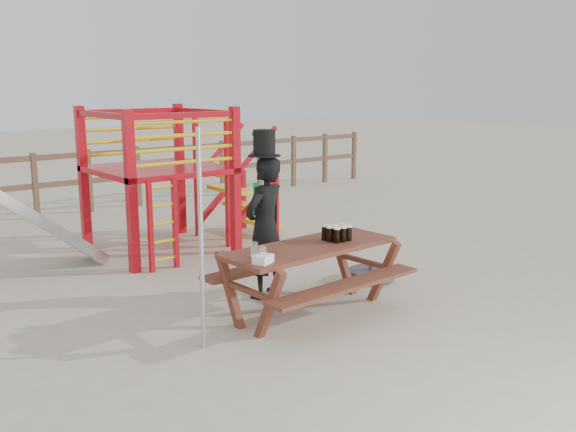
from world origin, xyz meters
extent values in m
plane|color=#B9AD90|center=(0.00, 0.00, 0.00)|extent=(60.00, 60.00, 0.00)
cube|color=brown|center=(0.00, 7.00, 1.10)|extent=(15.00, 0.06, 0.10)
cube|color=brown|center=(0.00, 7.00, 0.60)|extent=(15.00, 0.06, 0.10)
cube|color=brown|center=(-0.50, 7.00, 0.60)|extent=(0.09, 0.09, 1.20)
cube|color=brown|center=(0.50, 7.00, 0.60)|extent=(0.09, 0.09, 1.20)
cube|color=brown|center=(1.50, 7.00, 0.60)|extent=(0.09, 0.09, 1.20)
cube|color=brown|center=(2.50, 7.00, 0.60)|extent=(0.09, 0.09, 1.20)
cube|color=brown|center=(3.50, 7.00, 0.60)|extent=(0.09, 0.09, 1.20)
cube|color=brown|center=(4.50, 7.00, 0.60)|extent=(0.09, 0.09, 1.20)
cube|color=brown|center=(5.50, 7.00, 0.60)|extent=(0.09, 0.09, 1.20)
cube|color=brown|center=(6.50, 7.00, 0.60)|extent=(0.09, 0.09, 1.20)
cube|color=brown|center=(7.50, 7.00, 0.60)|extent=(0.09, 0.09, 1.20)
cube|color=#B00B15|center=(-0.60, 2.80, 1.05)|extent=(0.12, 0.12, 2.10)
cube|color=#B00B15|center=(1.00, 2.80, 1.05)|extent=(0.12, 0.12, 2.10)
cube|color=#B00B15|center=(-0.60, 4.40, 1.05)|extent=(0.12, 0.12, 2.10)
cube|color=#B00B15|center=(1.00, 4.40, 1.05)|extent=(0.12, 0.12, 2.10)
cube|color=#B00B15|center=(0.20, 3.60, 1.20)|extent=(1.72, 1.72, 0.08)
cube|color=#B00B15|center=(0.20, 2.80, 2.00)|extent=(1.60, 0.08, 0.08)
cube|color=#B00B15|center=(0.20, 4.40, 2.00)|extent=(1.60, 0.08, 0.08)
cube|color=#B00B15|center=(-0.60, 3.60, 2.00)|extent=(0.08, 1.60, 0.08)
cube|color=#B00B15|center=(1.00, 3.60, 2.00)|extent=(0.08, 1.60, 0.08)
cylinder|color=yellow|center=(0.20, 2.80, 1.38)|extent=(1.50, 0.05, 0.05)
cylinder|color=yellow|center=(0.20, 4.40, 1.38)|extent=(1.50, 0.05, 0.05)
cylinder|color=yellow|center=(0.20, 2.80, 1.56)|extent=(1.50, 0.05, 0.05)
cylinder|color=yellow|center=(0.20, 4.40, 1.56)|extent=(1.50, 0.05, 0.05)
cylinder|color=yellow|center=(0.20, 2.80, 1.74)|extent=(1.50, 0.05, 0.05)
cylinder|color=yellow|center=(0.20, 4.40, 1.74)|extent=(1.50, 0.05, 0.05)
cylinder|color=yellow|center=(0.20, 2.80, 1.92)|extent=(1.50, 0.05, 0.05)
cylinder|color=yellow|center=(0.20, 4.40, 1.92)|extent=(1.50, 0.05, 0.05)
cube|color=#B00B15|center=(-0.43, 2.65, 0.60)|extent=(0.06, 0.06, 1.20)
cube|color=#B00B15|center=(-0.07, 2.65, 0.60)|extent=(0.06, 0.06, 1.20)
cylinder|color=yellow|center=(-0.25, 2.65, 0.15)|extent=(0.36, 0.04, 0.04)
cylinder|color=yellow|center=(-0.25, 2.65, 0.39)|extent=(0.36, 0.04, 0.04)
cylinder|color=yellow|center=(-0.25, 2.65, 0.63)|extent=(0.36, 0.04, 0.04)
cylinder|color=yellow|center=(-0.25, 2.65, 0.87)|extent=(0.36, 0.04, 0.04)
cylinder|color=yellow|center=(-0.25, 2.65, 1.11)|extent=(0.36, 0.04, 0.04)
cube|color=yellow|center=(1.15, 3.60, 1.08)|extent=(0.30, 0.90, 0.06)
cube|color=yellow|center=(1.43, 3.60, 0.78)|extent=(0.30, 0.90, 0.06)
cube|color=yellow|center=(1.71, 3.60, 0.48)|extent=(0.30, 0.90, 0.06)
cube|color=yellow|center=(1.99, 3.60, 0.18)|extent=(0.30, 0.90, 0.06)
cube|color=#B00B15|center=(1.55, 3.15, 0.60)|extent=(0.95, 0.08, 0.86)
cube|color=#B00B15|center=(1.55, 4.05, 0.60)|extent=(0.95, 0.08, 0.86)
cube|color=#B1B4B8|center=(-1.50, 3.60, 0.62)|extent=(1.53, 0.55, 1.21)
cube|color=#B1B4B8|center=(-1.50, 3.33, 0.66)|extent=(1.58, 0.04, 1.28)
cube|color=#B1B4B8|center=(-1.50, 3.87, 0.66)|extent=(1.58, 0.04, 1.28)
cube|color=brown|center=(0.19, 0.22, 0.72)|extent=(1.96, 0.81, 0.05)
cube|color=brown|center=(0.21, -0.32, 0.43)|extent=(1.94, 0.36, 0.04)
cube|color=brown|center=(0.17, 0.75, 0.43)|extent=(1.94, 0.36, 0.04)
cube|color=brown|center=(-0.63, 0.18, 0.35)|extent=(0.13, 1.16, 0.70)
cube|color=brown|center=(1.01, 0.25, 0.35)|extent=(0.13, 1.16, 0.70)
imported|color=black|center=(0.16, 0.97, 0.81)|extent=(0.68, 0.53, 1.62)
cube|color=#0C8C42|center=(0.12, 1.09, 1.01)|extent=(0.07, 0.03, 0.38)
cylinder|color=black|center=(0.16, 0.97, 1.63)|extent=(0.37, 0.37, 0.01)
cylinder|color=black|center=(0.16, 0.97, 1.78)|extent=(0.25, 0.25, 0.28)
cube|color=white|center=(0.12, 1.09, 1.88)|extent=(0.13, 0.04, 0.03)
cylinder|color=#B2B2B7|center=(-1.19, 0.12, 1.02)|extent=(0.05, 0.05, 2.05)
cylinder|color=#38393E|center=(1.56, 0.63, 0.07)|extent=(0.57, 0.57, 0.13)
cylinder|color=#38393E|center=(1.56, 0.63, 0.19)|extent=(0.07, 0.07, 0.11)
cube|color=white|center=(-0.61, -0.02, 0.79)|extent=(0.22, 0.20, 0.08)
cylinder|color=black|center=(0.47, 0.12, 0.82)|extent=(0.07, 0.07, 0.15)
cylinder|color=#FFEFD0|center=(0.47, 0.12, 0.91)|extent=(0.07, 0.07, 0.02)
cylinder|color=black|center=(0.56, 0.11, 0.82)|extent=(0.07, 0.07, 0.15)
cylinder|color=#FFEFD0|center=(0.56, 0.11, 0.91)|extent=(0.07, 0.07, 0.02)
cylinder|color=black|center=(0.64, 0.11, 0.82)|extent=(0.07, 0.07, 0.15)
cylinder|color=#FFEFD0|center=(0.64, 0.11, 0.91)|extent=(0.07, 0.07, 0.02)
cylinder|color=black|center=(0.45, 0.21, 0.82)|extent=(0.07, 0.07, 0.15)
cylinder|color=#FFEFD0|center=(0.45, 0.21, 0.91)|extent=(0.07, 0.07, 0.02)
cylinder|color=black|center=(0.55, 0.21, 0.82)|extent=(0.07, 0.07, 0.15)
cylinder|color=#FFEFD0|center=(0.55, 0.21, 0.91)|extent=(0.07, 0.07, 0.02)
cylinder|color=black|center=(0.64, 0.22, 0.82)|extent=(0.07, 0.07, 0.15)
cylinder|color=#FFEFD0|center=(0.64, 0.22, 0.91)|extent=(0.07, 0.07, 0.02)
cylinder|color=black|center=(0.46, 0.29, 0.82)|extent=(0.07, 0.07, 0.15)
cylinder|color=#FFEFD0|center=(0.46, 0.29, 0.91)|extent=(0.07, 0.07, 0.02)
cylinder|color=silver|center=(-0.54, 0.21, 0.82)|extent=(0.07, 0.07, 0.15)
cylinder|color=#FFEFD0|center=(-0.54, 0.21, 0.76)|extent=(0.06, 0.06, 0.02)
cylinder|color=silver|center=(-0.58, 0.03, 0.82)|extent=(0.07, 0.07, 0.15)
cylinder|color=#FFEFD0|center=(-0.58, 0.03, 0.76)|extent=(0.06, 0.06, 0.02)
camera|label=1|loc=(-4.08, -4.73, 2.42)|focal=40.00mm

